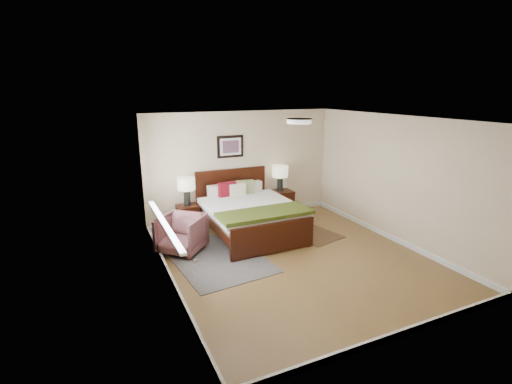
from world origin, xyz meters
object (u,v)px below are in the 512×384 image
nightstand_left (188,211)px  nightstand_right (280,200)px  lamp_left (186,186)px  lamp_right (280,173)px  armchair (181,234)px  rug_persian (217,258)px  bed (249,209)px

nightstand_left → nightstand_right: 2.27m
nightstand_right → lamp_left: (-2.27, 0.01, 0.61)m
lamp_right → armchair: (-2.69, -1.14, -0.68)m
nightstand_right → rug_persian: nightstand_right is taller
nightstand_left → nightstand_right: bearing=0.2°
armchair → rug_persian: (0.51, -0.54, -0.35)m
nightstand_right → bed: bearing=-144.4°
nightstand_right → lamp_left: lamp_left is taller
bed → armchair: size_ratio=2.82×
bed → lamp_left: bearing=142.0°
bed → rug_persian: size_ratio=1.04×
nightstand_right → lamp_left: size_ratio=0.99×
lamp_left → armchair: (-0.42, -1.14, -0.62)m
lamp_left → rug_persian: bearing=-87.0°
bed → rug_persian: bed is taller
lamp_left → rug_persian: 1.95m
bed → nightstand_right: bearing=35.6°
bed → nightstand_left: (-1.10, 0.84, -0.13)m
lamp_left → lamp_right: (2.27, 0.00, 0.06)m
bed → lamp_left: 1.45m
nightstand_left → rug_persian: 1.72m
bed → armchair: (-1.52, -0.29, -0.19)m
lamp_right → rug_persian: 2.95m
bed → lamp_left: size_ratio=3.62×
nightstand_right → armchair: bearing=-157.2°
nightstand_right → rug_persian: size_ratio=0.28×
lamp_right → bed: bearing=-144.0°
nightstand_left → nightstand_right: nightstand_right is taller
bed → lamp_right: 1.54m
lamp_left → lamp_right: bearing=0.0°
lamp_left → armchair: size_ratio=0.78×
lamp_left → rug_persian: lamp_left is taller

